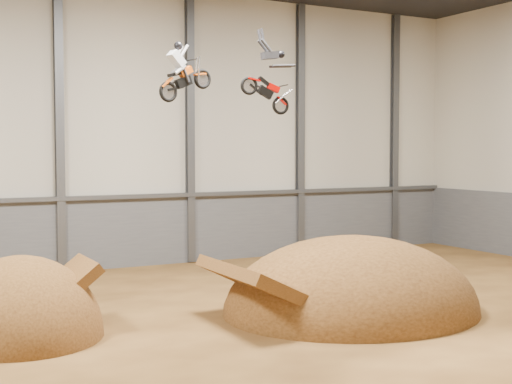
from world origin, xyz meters
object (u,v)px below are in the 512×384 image
Objects in this scene: landing_ramp at (352,312)px; fmx_rider_b at (261,71)px; takeoff_ramp at (21,336)px; fmx_rider_a at (188,66)px.

landing_ramp is 3.63× the size of fmx_rider_b.
takeoff_ramp is 11.42m from landing_ramp.
fmx_rider_b reaches higher than fmx_rider_a.
fmx_rider_a is 2.54m from fmx_rider_b.
takeoff_ramp is 0.61× the size of landing_ramp.
landing_ramp is at bearing -34.38° from fmx_rider_a.
fmx_rider_b reaches higher than landing_ramp.
landing_ramp is 9.24m from fmx_rider_b.
takeoff_ramp is at bearing 177.54° from fmx_rider_b.
fmx_rider_b is (8.02, -1.07, 8.61)m from takeoff_ramp.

